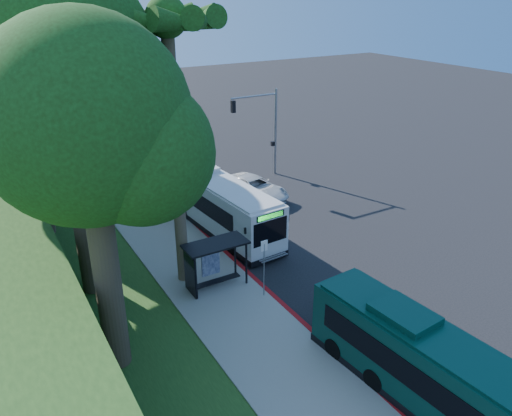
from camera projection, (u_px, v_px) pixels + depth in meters
ground at (296, 233)px, 31.32m from camera, size 140.00×140.00×0.00m
sidewalk at (189, 262)px, 27.90m from camera, size 4.50×70.00×0.12m
red_curb at (260, 284)px, 25.82m from camera, size 0.25×30.00×0.13m
grass_verge at (65, 251)px, 29.21m from camera, size 8.00×70.00×0.06m
bus_shelter at (210, 257)px, 24.97m from camera, size 3.20×1.51×2.55m
stop_sign_pole at (264, 261)px, 24.03m from camera, size 0.35×0.06×3.17m
traffic_signal_pole at (265, 123)px, 39.16m from camera, size 4.10×0.30×7.00m
palm_tree at (167, 33)px, 21.32m from camera, size 4.20×4.20×14.40m
tree_0 at (63, 64)px, 21.01m from camera, size 8.40×8.00×15.70m
tree_1 at (8, 17)px, 26.24m from camera, size 10.50×10.00×18.26m
tree_2 at (25, 46)px, 34.15m from camera, size 8.82×8.40×15.12m
tree_4 at (8, 38)px, 47.29m from camera, size 8.40×8.00×14.14m
tree_5 at (11, 39)px, 54.36m from camera, size 7.35×7.00×12.86m
tree_6 at (90, 132)px, 16.66m from camera, size 7.56×7.20×13.74m
white_bus at (214, 200)px, 31.77m from camera, size 3.38×12.09×3.56m
teal_bus at (438, 373)px, 17.68m from camera, size 3.23×11.20×3.29m
pickup at (254, 188)px, 36.27m from camera, size 3.70×6.07×1.57m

